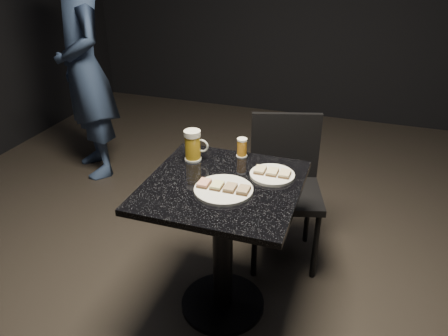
{
  "coord_description": "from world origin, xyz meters",
  "views": [
    {
      "loc": [
        0.56,
        -1.63,
        1.74
      ],
      "look_at": [
        0.0,
        0.02,
        0.82
      ],
      "focal_mm": 35.0,
      "sensor_mm": 36.0,
      "label": 1
    }
  ],
  "objects_px": {
    "beer_tumbler": "(242,148)",
    "plate_large": "(224,190)",
    "chair": "(285,181)",
    "patron": "(84,69)",
    "beer_mug": "(193,145)",
    "table": "(223,227)",
    "plate_small": "(272,175)"
  },
  "relations": [
    {
      "from": "plate_small",
      "to": "beer_tumbler",
      "type": "relative_size",
      "value": 2.15
    },
    {
      "from": "patron",
      "to": "beer_tumbler",
      "type": "relative_size",
      "value": 17.59
    },
    {
      "from": "beer_tumbler",
      "to": "plate_large",
      "type": "bearing_deg",
      "value": -86.19
    },
    {
      "from": "plate_large",
      "to": "beer_mug",
      "type": "height_order",
      "value": "beer_mug"
    },
    {
      "from": "beer_mug",
      "to": "beer_tumbler",
      "type": "distance_m",
      "value": 0.25
    },
    {
      "from": "plate_small",
      "to": "patron",
      "type": "height_order",
      "value": "patron"
    },
    {
      "from": "beer_mug",
      "to": "chair",
      "type": "relative_size",
      "value": 0.18
    },
    {
      "from": "beer_mug",
      "to": "beer_tumbler",
      "type": "bearing_deg",
      "value": 27.96
    },
    {
      "from": "table",
      "to": "beer_mug",
      "type": "relative_size",
      "value": 4.75
    },
    {
      "from": "plate_large",
      "to": "beer_tumbler",
      "type": "bearing_deg",
      "value": 93.81
    },
    {
      "from": "plate_large",
      "to": "chair",
      "type": "xyz_separation_m",
      "value": [
        0.16,
        0.62,
        -0.26
      ]
    },
    {
      "from": "plate_small",
      "to": "table",
      "type": "relative_size",
      "value": 0.28
    },
    {
      "from": "patron",
      "to": "beer_tumbler",
      "type": "xyz_separation_m",
      "value": [
        1.5,
        -0.84,
        -0.06
      ]
    },
    {
      "from": "plate_large",
      "to": "beer_tumbler",
      "type": "xyz_separation_m",
      "value": [
        -0.02,
        0.36,
        0.04
      ]
    },
    {
      "from": "beer_tumbler",
      "to": "plate_small",
      "type": "bearing_deg",
      "value": -38.9
    },
    {
      "from": "chair",
      "to": "plate_small",
      "type": "bearing_deg",
      "value": -88.67
    },
    {
      "from": "table",
      "to": "patron",
      "type": "bearing_deg",
      "value": 142.92
    },
    {
      "from": "plate_large",
      "to": "patron",
      "type": "relative_size",
      "value": 0.15
    },
    {
      "from": "beer_mug",
      "to": "table",
      "type": "bearing_deg",
      "value": -39.95
    },
    {
      "from": "plate_small",
      "to": "chair",
      "type": "xyz_separation_m",
      "value": [
        -0.01,
        0.42,
        -0.26
      ]
    },
    {
      "from": "table",
      "to": "plate_large",
      "type": "bearing_deg",
      "value": -67.57
    },
    {
      "from": "plate_small",
      "to": "patron",
      "type": "relative_size",
      "value": 0.12
    },
    {
      "from": "plate_large",
      "to": "patron",
      "type": "bearing_deg",
      "value": 141.9
    },
    {
      "from": "plate_large",
      "to": "beer_tumbler",
      "type": "distance_m",
      "value": 0.36
    },
    {
      "from": "patron",
      "to": "chair",
      "type": "distance_m",
      "value": 1.82
    },
    {
      "from": "plate_large",
      "to": "chair",
      "type": "relative_size",
      "value": 0.3
    },
    {
      "from": "plate_large",
      "to": "chair",
      "type": "bearing_deg",
      "value": 75.33
    },
    {
      "from": "plate_large",
      "to": "beer_mug",
      "type": "relative_size",
      "value": 1.66
    },
    {
      "from": "plate_small",
      "to": "beer_tumbler",
      "type": "xyz_separation_m",
      "value": [
        -0.2,
        0.16,
        0.04
      ]
    },
    {
      "from": "beer_mug",
      "to": "chair",
      "type": "xyz_separation_m",
      "value": [
        0.41,
        0.38,
        -0.33
      ]
    },
    {
      "from": "beer_mug",
      "to": "plate_large",
      "type": "bearing_deg",
      "value": -45.19
    },
    {
      "from": "beer_tumbler",
      "to": "chair",
      "type": "xyz_separation_m",
      "value": [
        0.19,
        0.26,
        -0.3
      ]
    }
  ]
}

